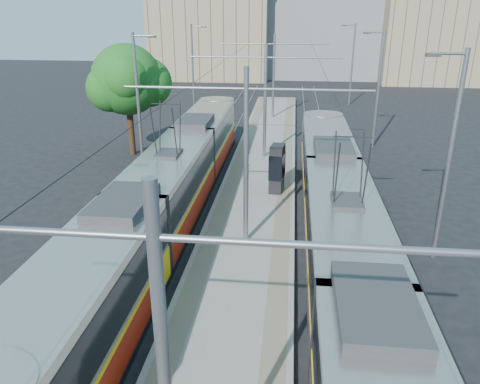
# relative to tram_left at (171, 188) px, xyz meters

# --- Properties ---
(platform) EXTENTS (4.00, 50.00, 0.30)m
(platform) POSITION_rel_tram_left_xyz_m (3.60, 7.03, -1.56)
(platform) COLOR gray
(platform) RESTS_ON ground
(tactile_strip_left) EXTENTS (0.70, 50.00, 0.01)m
(tactile_strip_left) POSITION_rel_tram_left_xyz_m (2.15, 7.03, -1.40)
(tactile_strip_left) COLOR gray
(tactile_strip_left) RESTS_ON platform
(tactile_strip_right) EXTENTS (0.70, 50.00, 0.01)m
(tactile_strip_right) POSITION_rel_tram_left_xyz_m (5.05, 7.03, -1.40)
(tactile_strip_right) COLOR gray
(tactile_strip_right) RESTS_ON platform
(rails) EXTENTS (8.71, 70.00, 0.03)m
(rails) POSITION_rel_tram_left_xyz_m (3.60, 7.03, -1.69)
(rails) COLOR gray
(rails) RESTS_ON ground
(tram_left) EXTENTS (2.43, 29.12, 5.50)m
(tram_left) POSITION_rel_tram_left_xyz_m (0.00, 0.00, 0.00)
(tram_left) COLOR black
(tram_left) RESTS_ON ground
(tram_right) EXTENTS (2.43, 29.89, 5.50)m
(tram_right) POSITION_rel_tram_left_xyz_m (7.20, -4.66, 0.15)
(tram_right) COLOR black
(tram_right) RESTS_ON ground
(catenary) EXTENTS (9.20, 70.00, 7.00)m
(catenary) POSITION_rel_tram_left_xyz_m (3.60, 4.18, 2.82)
(catenary) COLOR slate
(catenary) RESTS_ON platform
(street_lamps) EXTENTS (15.18, 38.22, 8.00)m
(street_lamps) POSITION_rel_tram_left_xyz_m (3.60, 11.03, 2.47)
(street_lamps) COLOR slate
(street_lamps) RESTS_ON ground
(shelter) EXTENTS (0.84, 1.21, 2.49)m
(shelter) POSITION_rel_tram_left_xyz_m (4.64, 3.81, -0.10)
(shelter) COLOR black
(shelter) RESTS_ON platform
(tree) EXTENTS (4.99, 4.62, 7.26)m
(tree) POSITION_rel_tram_left_xyz_m (-5.06, 10.64, 3.20)
(tree) COLOR #382314
(tree) RESTS_ON ground
(building_left) EXTENTS (16.32, 12.24, 12.77)m
(building_left) POSITION_rel_tram_left_xyz_m (-6.40, 50.03, 4.69)
(building_left) COLOR gray
(building_left) RESTS_ON ground
(building_centre) EXTENTS (18.36, 14.28, 15.42)m
(building_centre) POSITION_rel_tram_left_xyz_m (9.60, 54.03, 6.01)
(building_centre) COLOR slate
(building_centre) RESTS_ON ground
(building_right) EXTENTS (14.28, 10.20, 12.61)m
(building_right) POSITION_rel_tram_left_xyz_m (23.60, 48.03, 4.61)
(building_right) COLOR gray
(building_right) RESTS_ON ground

